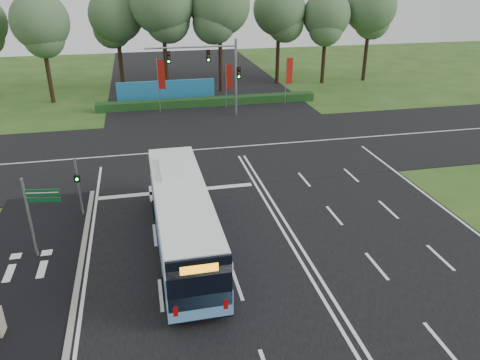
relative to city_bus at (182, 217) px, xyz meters
name	(u,v)px	position (x,y,z in m)	size (l,w,h in m)	color
ground	(277,222)	(5.24, 1.46, -1.73)	(120.00, 120.00, 0.00)	#264E1A
road_main	(277,222)	(5.24, 1.46, -1.71)	(20.00, 120.00, 0.04)	black
road_cross	(233,147)	(5.24, 13.46, -1.70)	(120.00, 14.00, 0.05)	black
bike_path	(21,285)	(-7.26, -1.54, -1.70)	(5.00, 18.00, 0.06)	black
kerb_strip	(79,277)	(-4.86, -1.54, -1.67)	(0.25, 18.00, 0.12)	gray
city_bus	(182,217)	(0.00, 0.00, 0.00)	(2.67, 11.96, 3.43)	#558EC5
pedestrian_signal	(79,186)	(-5.16, 4.43, 0.16)	(0.30, 0.42, 3.45)	gray
street_sign	(35,209)	(-6.61, 0.65, 0.86)	(1.60, 0.32, 4.12)	gray
banner_flag_left	(161,78)	(0.56, 24.45, 1.58)	(0.71, 0.34, 5.10)	gray
banner_flag_mid	(228,80)	(7.04, 24.53, 1.13)	(0.62, 0.23, 4.37)	gray
banner_flag_right	(288,74)	(13.16, 24.70, 1.38)	(0.71, 0.09, 4.77)	gray
traffic_light_gantry	(216,66)	(5.45, 21.96, 2.94)	(8.41, 0.28, 7.00)	gray
hedge	(208,102)	(5.24, 25.96, -1.33)	(22.00, 1.20, 0.80)	#163B15
blue_hoarding	(166,91)	(1.24, 28.46, -0.63)	(10.00, 0.30, 2.20)	#1C6A9B
eucalyptus_row	(200,11)	(5.56, 32.75, 6.80)	(48.06, 9.28, 12.81)	black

